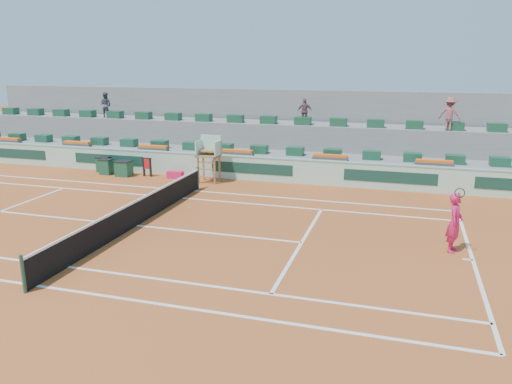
# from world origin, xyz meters

# --- Properties ---
(ground) EXTENTS (90.00, 90.00, 0.00)m
(ground) POSITION_xyz_m (0.00, 0.00, 0.00)
(ground) COLOR #9D481E
(ground) RESTS_ON ground
(seating_tier_lower) EXTENTS (36.00, 4.00, 1.20)m
(seating_tier_lower) POSITION_xyz_m (0.00, 10.70, 0.60)
(seating_tier_lower) COLOR gray
(seating_tier_lower) RESTS_ON ground
(seating_tier_upper) EXTENTS (36.00, 2.40, 2.60)m
(seating_tier_upper) POSITION_xyz_m (0.00, 12.30, 1.30)
(seating_tier_upper) COLOR gray
(seating_tier_upper) RESTS_ON ground
(stadium_back_wall) EXTENTS (36.00, 0.40, 4.40)m
(stadium_back_wall) POSITION_xyz_m (0.00, 13.90, 2.20)
(stadium_back_wall) COLOR gray
(stadium_back_wall) RESTS_ON ground
(player_bag) EXTENTS (0.87, 0.39, 0.39)m
(player_bag) POSITION_xyz_m (-2.06, 7.67, 0.19)
(player_bag) COLOR #DF1D5B
(player_bag) RESTS_ON ground
(spectator_left) EXTENTS (0.80, 0.64, 1.58)m
(spectator_left) POSITION_xyz_m (-8.71, 11.80, 3.39)
(spectator_left) COLOR #4D4D59
(spectator_left) RESTS_ON seating_tier_upper
(spectator_mid) EXTENTS (0.90, 0.49, 1.45)m
(spectator_mid) POSITION_xyz_m (4.06, 11.89, 3.33)
(spectator_mid) COLOR #6F4A57
(spectator_mid) RESTS_ON seating_tier_upper
(spectator_right) EXTENTS (1.23, 0.89, 1.71)m
(spectator_right) POSITION_xyz_m (11.67, 11.43, 3.45)
(spectator_right) COLOR #9A4D52
(spectator_right) RESTS_ON seating_tier_upper
(court_lines) EXTENTS (23.89, 11.09, 0.01)m
(court_lines) POSITION_xyz_m (0.00, 0.00, 0.01)
(court_lines) COLOR white
(court_lines) RESTS_ON ground
(tennis_net) EXTENTS (0.10, 11.97, 1.10)m
(tennis_net) POSITION_xyz_m (0.00, 0.00, 0.53)
(tennis_net) COLOR black
(tennis_net) RESTS_ON ground
(advertising_hoarding) EXTENTS (36.00, 0.34, 1.26)m
(advertising_hoarding) POSITION_xyz_m (0.02, 8.50, 0.63)
(advertising_hoarding) COLOR #ADD9C1
(advertising_hoarding) RESTS_ON ground
(umpire_chair) EXTENTS (1.10, 0.90, 2.40)m
(umpire_chair) POSITION_xyz_m (0.00, 7.50, 1.54)
(umpire_chair) COLOR olive
(umpire_chair) RESTS_ON ground
(seat_row_lower) EXTENTS (32.90, 0.60, 0.44)m
(seat_row_lower) POSITION_xyz_m (0.00, 9.80, 1.42)
(seat_row_lower) COLOR #184A30
(seat_row_lower) RESTS_ON seating_tier_lower
(seat_row_upper) EXTENTS (32.90, 0.60, 0.44)m
(seat_row_upper) POSITION_xyz_m (0.00, 11.70, 2.82)
(seat_row_upper) COLOR #184A30
(seat_row_upper) RESTS_ON seating_tier_upper
(flower_planters) EXTENTS (26.80, 0.36, 0.28)m
(flower_planters) POSITION_xyz_m (-1.50, 9.00, 1.33)
(flower_planters) COLOR #464646
(flower_planters) RESTS_ON seating_tier_lower
(drink_cooler_a) EXTENTS (0.83, 0.72, 0.84)m
(drink_cooler_a) POSITION_xyz_m (-4.97, 7.37, 0.42)
(drink_cooler_a) COLOR #18492F
(drink_cooler_a) RESTS_ON ground
(drink_cooler_b) EXTENTS (0.66, 0.57, 0.84)m
(drink_cooler_b) POSITION_xyz_m (-6.14, 7.49, 0.42)
(drink_cooler_b) COLOR #18492F
(drink_cooler_b) RESTS_ON ground
(drink_cooler_c) EXTENTS (0.67, 0.58, 0.84)m
(drink_cooler_c) POSITION_xyz_m (-6.67, 8.02, 0.42)
(drink_cooler_c) COLOR #18492F
(drink_cooler_c) RESTS_ON ground
(towel_rack) EXTENTS (0.56, 0.09, 1.03)m
(towel_rack) POSITION_xyz_m (-3.70, 7.65, 0.60)
(towel_rack) COLOR black
(towel_rack) RESTS_ON ground
(tennis_player) EXTENTS (0.63, 0.97, 2.28)m
(tennis_player) POSITION_xyz_m (11.31, 0.64, 0.99)
(tennis_player) COLOR #DF1D5B
(tennis_player) RESTS_ON ground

